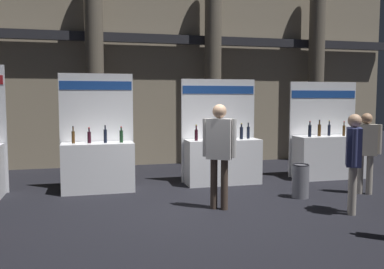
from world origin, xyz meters
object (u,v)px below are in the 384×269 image
Objects in this scene: exhibitor_booth_2 at (222,157)px; trash_bin at (300,181)px; exhibitor_booth_3 at (328,153)px; visitor_4 at (354,155)px; visitor_5 at (219,147)px; exhibitor_booth_1 at (98,162)px; visitor_0 at (366,147)px.

trash_bin is (1.04, -1.65, -0.27)m from exhibitor_booth_2.
exhibitor_booth_2 reaches higher than exhibitor_booth_3.
visitor_5 is at bearing -79.39° from visitor_4.
exhibitor_booth_2 is (2.72, 0.10, -0.01)m from exhibitor_booth_1.
trash_bin is at bearing -134.99° from exhibitor_booth_3.
exhibitor_booth_2 reaches higher than visitor_5.
visitor_0 is (-0.24, -1.67, 0.35)m from exhibitor_booth_3.
exhibitor_booth_2 is at bearing 2.16° from exhibitor_booth_1.
visitor_5 is at bearing -44.28° from exhibitor_booth_1.
exhibitor_booth_3 reaches higher than visitor_5.
trash_bin is 1.53m from visitor_0.
exhibitor_booth_1 is 4.08m from trash_bin.
exhibitor_booth_3 is (2.68, -0.01, 0.00)m from exhibitor_booth_2.
visitor_4 is at bearing -76.48° from trash_bin.
exhibitor_booth_3 is 4.01m from visitor_5.
exhibitor_booth_3 is at bearing -0.15° from exhibitor_booth_2.
exhibitor_booth_3 is 3.52× the size of trash_bin.
exhibitor_booth_2 is 1.29× the size of visitor_5.
exhibitor_booth_1 is at bearing -177.84° from exhibitor_booth_2.
visitor_0 is (5.16, -1.58, 0.34)m from exhibitor_booth_1.
exhibitor_booth_1 is at bearing -92.26° from visitor_4.
visitor_0 is at bearing -98.21° from exhibitor_booth_3.
exhibitor_booth_1 is 3.71× the size of trash_bin.
visitor_4 is at bearing -64.93° from exhibitor_booth_2.
visitor_4 is (-1.11, -1.16, 0.03)m from visitor_0.
visitor_4 is at bearing -34.09° from exhibitor_booth_1.
exhibitor_booth_2 is 3.17m from visitor_4.
visitor_0 is 1.61m from visitor_4.
exhibitor_booth_3 is (5.41, 0.10, -0.01)m from exhibitor_booth_1.
visitor_5 is (-3.41, -2.04, 0.49)m from exhibitor_booth_3.
exhibitor_booth_2 is 1.41× the size of visitor_4.
exhibitor_booth_2 is 1.02× the size of exhibitor_booth_3.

